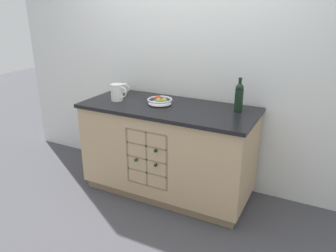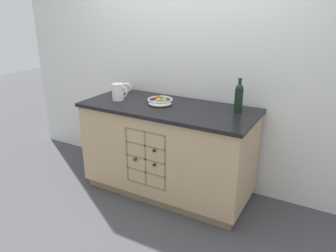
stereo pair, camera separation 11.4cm
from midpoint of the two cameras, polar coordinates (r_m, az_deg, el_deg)
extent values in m
plane|color=#424247|center=(3.55, -0.94, -11.10)|extent=(14.00, 14.00, 0.00)
cube|color=silver|center=(3.45, 2.26, 10.71)|extent=(4.40, 0.06, 2.55)
cube|color=#8B7354|center=(3.53, -0.94, -10.48)|extent=(1.61, 0.64, 0.09)
cube|color=tan|center=(3.32, -0.99, -3.80)|extent=(1.67, 0.70, 0.81)
cube|color=black|center=(3.17, -1.03, 3.18)|extent=(1.71, 0.74, 0.03)
cube|color=#8B7354|center=(3.14, -3.89, -5.13)|extent=(0.42, 0.01, 0.55)
cube|color=#8B7354|center=(3.20, -7.63, -4.72)|extent=(0.02, 0.10, 0.55)
cube|color=#8B7354|center=(3.00, -0.91, -6.32)|extent=(0.02, 0.10, 0.55)
cube|color=#8B7354|center=(3.23, -4.25, -9.90)|extent=(0.42, 0.10, 0.02)
cube|color=#8B7354|center=(3.16, -4.32, -7.74)|extent=(0.42, 0.10, 0.02)
cube|color=#8B7354|center=(3.10, -4.38, -5.50)|extent=(0.42, 0.10, 0.02)
cube|color=#8B7354|center=(3.04, -4.45, -3.17)|extent=(0.42, 0.10, 0.02)
cube|color=#8B7354|center=(2.99, -4.53, -0.76)|extent=(0.42, 0.10, 0.02)
cube|color=#8B7354|center=(3.10, -4.38, -5.50)|extent=(0.02, 0.10, 0.55)
cylinder|color=#19381E|center=(3.23, -5.07, -4.80)|extent=(0.08, 0.19, 0.08)
cylinder|color=#19381E|center=(3.14, -6.35, -5.71)|extent=(0.03, 0.08, 0.03)
cylinder|color=black|center=(3.15, -1.63, -5.52)|extent=(0.07, 0.21, 0.07)
cylinder|color=black|center=(3.04, -2.96, -6.59)|extent=(0.03, 0.09, 0.03)
cylinder|color=black|center=(3.09, -1.63, -3.12)|extent=(0.08, 0.20, 0.08)
cylinder|color=black|center=(2.98, -2.95, -4.10)|extent=(0.03, 0.09, 0.03)
cylinder|color=silver|center=(3.22, -2.45, 3.87)|extent=(0.11, 0.11, 0.01)
cone|color=silver|center=(3.21, -2.46, 4.36)|extent=(0.23, 0.23, 0.05)
torus|color=silver|center=(3.21, -2.47, 4.61)|extent=(0.25, 0.25, 0.02)
sphere|color=#7FA838|center=(3.19, -1.72, 4.37)|extent=(0.06, 0.06, 0.06)
sphere|color=red|center=(3.24, -2.76, 4.68)|extent=(0.07, 0.07, 0.07)
sphere|color=#7FA838|center=(3.18, -2.69, 4.31)|extent=(0.06, 0.06, 0.06)
cylinder|color=white|center=(3.38, -9.88, 5.80)|extent=(0.12, 0.12, 0.17)
torus|color=white|center=(3.36, -9.97, 7.14)|extent=(0.12, 0.12, 0.01)
torus|color=white|center=(3.34, -9.03, 5.83)|extent=(0.11, 0.01, 0.11)
cylinder|color=white|center=(3.71, -8.60, 6.56)|extent=(0.08, 0.08, 0.09)
torus|color=white|center=(3.68, -8.04, 6.53)|extent=(0.07, 0.01, 0.07)
cylinder|color=black|center=(3.03, 11.16, 4.39)|extent=(0.08, 0.08, 0.21)
sphere|color=black|center=(3.00, 11.31, 6.56)|extent=(0.07, 0.07, 0.07)
cylinder|color=black|center=(2.99, 11.36, 7.15)|extent=(0.03, 0.03, 0.09)
cylinder|color=black|center=(2.98, 11.42, 8.11)|extent=(0.03, 0.03, 0.01)
camera|label=1|loc=(0.06, -91.01, -0.38)|focal=35.00mm
camera|label=2|loc=(0.06, 88.99, 0.38)|focal=35.00mm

